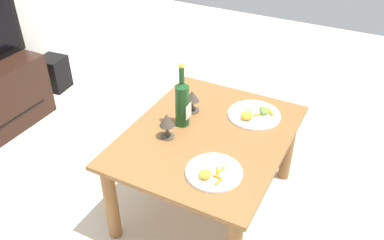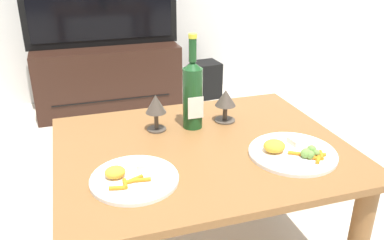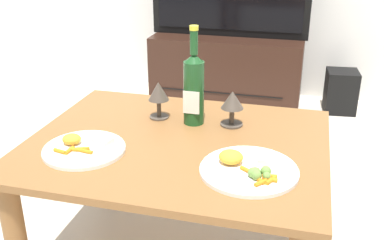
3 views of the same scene
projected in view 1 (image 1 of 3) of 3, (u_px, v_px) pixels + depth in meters
ground_plane at (206, 203)px, 2.41m from camera, size 6.40×6.40×0.00m
dining_table at (208, 148)px, 2.17m from camera, size 1.01×0.81×0.52m
floor_speaker at (54, 73)px, 3.47m from camera, size 0.22×0.22×0.29m
wine_bottle at (182, 102)px, 2.11m from camera, size 0.08×0.08×0.36m
goblet_left at (167, 121)px, 2.04m from camera, size 0.08×0.08×0.14m
goblet_right at (192, 97)px, 2.25m from camera, size 0.08×0.08×0.13m
dinner_plate_left at (213, 172)px, 1.86m from camera, size 0.27×0.27×0.05m
dinner_plate_right at (254, 114)px, 2.25m from camera, size 0.30×0.30×0.05m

